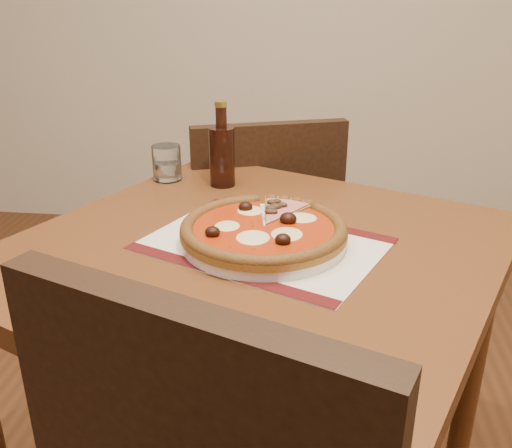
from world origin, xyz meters
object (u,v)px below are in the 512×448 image
Objects in this scene: chair_far at (261,240)px; water_glass at (167,163)px; bottle at (222,153)px; pizza at (264,228)px; table at (255,294)px; plate at (264,239)px.

chair_far is 0.44m from water_glass.
pizza is at bearing -67.65° from bottle.
water_glass is (-0.26, 0.33, 0.01)m from pizza.
pizza is at bearing 1.43° from table.
bottle is at bearing 112.35° from pizza.
plate is 1.51× the size of bottle.
chair_far is 2.91× the size of pizza.
bottle reaches higher than water_glass.
bottle reaches higher than chair_far.
chair_far is at bearing 96.68° from pizza.
plate is at bearing 77.53° from chair_far.
pizza is 1.53× the size of bottle.
chair_far is 10.53× the size of water_glass.
water_glass is at bearing 169.77° from bottle.
table is 0.44m from water_glass.
plate is (0.02, 0.00, 0.11)m from table.
table is 0.37m from bottle.
water_glass reaches higher than pizza.
water_glass is (-0.25, 0.33, 0.14)m from table.
bottle reaches higher than table.
table is 0.61m from chair_far.
plate is at bearing 74.31° from pizza.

